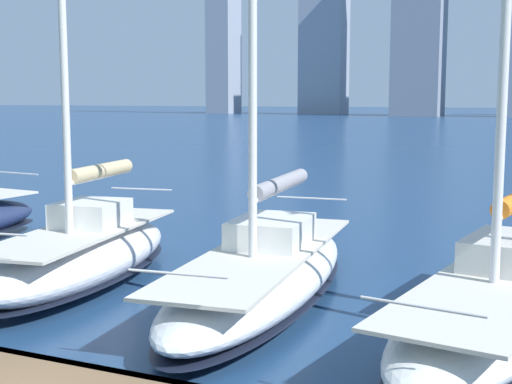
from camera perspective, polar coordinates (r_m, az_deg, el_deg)
sailboat_orange at (r=13.14m, az=19.21°, el=-7.98°), size 3.71×9.49×9.09m
sailboat_grey at (r=14.16m, az=0.64°, el=-6.29°), size 3.30×9.09×11.07m
sailboat_tan at (r=15.95m, az=-13.64°, el=-4.54°), size 3.27×7.15×12.48m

